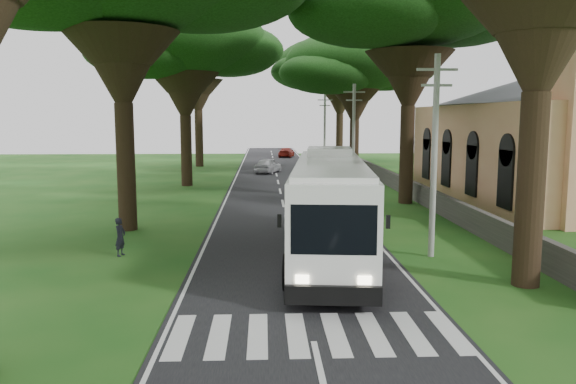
% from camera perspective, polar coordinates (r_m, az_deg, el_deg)
% --- Properties ---
extents(ground, '(140.00, 140.00, 0.00)m').
position_cam_1_polar(ground, '(16.82, 1.86, -11.77)').
color(ground, '#194E16').
rests_on(ground, ground).
extents(road, '(8.00, 120.00, 0.04)m').
position_cam_1_polar(road, '(41.21, -0.76, -0.12)').
color(road, black).
rests_on(road, ground).
extents(crosswalk, '(8.00, 3.00, 0.01)m').
position_cam_1_polar(crosswalk, '(14.96, 2.46, -14.31)').
color(crosswalk, silver).
rests_on(crosswalk, ground).
extents(property_wall, '(0.35, 50.00, 1.20)m').
position_cam_1_polar(property_wall, '(41.41, 11.83, 0.58)').
color(property_wall, '#383533').
rests_on(property_wall, ground).
extents(church, '(14.00, 24.00, 11.60)m').
position_cam_1_polar(church, '(41.96, 24.72, 6.03)').
color(church, tan).
rests_on(church, ground).
extents(pole_near, '(1.60, 0.24, 8.00)m').
position_cam_1_polar(pole_near, '(22.87, 14.65, 3.87)').
color(pole_near, gray).
rests_on(pole_near, ground).
extents(pole_mid, '(1.60, 0.24, 8.00)m').
position_cam_1_polar(pole_mid, '(42.38, 6.68, 5.70)').
color(pole_mid, gray).
rests_on(pole_mid, ground).
extents(pole_far, '(1.60, 0.24, 8.00)m').
position_cam_1_polar(pole_far, '(62.20, 3.75, 6.35)').
color(pole_far, gray).
rests_on(pole_far, ground).
extents(tree_l_midb, '(13.29, 13.29, 14.41)m').
position_cam_1_polar(tree_l_midb, '(46.61, -10.55, 14.72)').
color(tree_l_midb, black).
rests_on(tree_l_midb, ground).
extents(tree_l_far, '(14.86, 14.86, 16.13)m').
position_cam_1_polar(tree_l_far, '(64.64, -9.21, 14.01)').
color(tree_l_far, black).
rests_on(tree_l_far, ground).
extents(tree_r_mida, '(14.20, 14.20, 15.95)m').
position_cam_1_polar(tree_r_mida, '(37.67, 12.38, 18.49)').
color(tree_r_mida, black).
rests_on(tree_r_mida, ground).
extents(tree_r_midb, '(13.30, 13.30, 13.57)m').
position_cam_1_polar(tree_r_midb, '(54.75, 6.87, 12.86)').
color(tree_r_midb, black).
rests_on(tree_r_midb, ground).
extents(tree_r_far, '(16.04, 16.04, 15.60)m').
position_cam_1_polar(tree_r_far, '(72.76, 5.34, 12.77)').
color(tree_r_far, black).
rests_on(tree_r_far, ground).
extents(coach_bus, '(4.12, 13.40, 3.89)m').
position_cam_1_polar(coach_bus, '(22.29, 4.29, -1.39)').
color(coach_bus, white).
rests_on(coach_bus, ground).
extents(distant_car_a, '(3.04, 4.69, 1.49)m').
position_cam_1_polar(distant_car_a, '(55.86, -2.04, 2.71)').
color(distant_car_a, '#A7A6AB').
rests_on(distant_car_a, road).
extents(distant_car_c, '(2.59, 4.71, 1.29)m').
position_cam_1_polar(distant_car_c, '(78.15, -0.17, 4.06)').
color(distant_car_c, maroon).
rests_on(distant_car_c, road).
extents(pedestrian, '(0.51, 0.65, 1.56)m').
position_cam_1_polar(pedestrian, '(23.69, -16.67, -4.39)').
color(pedestrian, black).
rests_on(pedestrian, ground).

